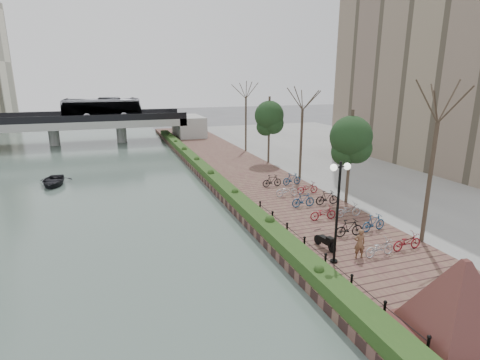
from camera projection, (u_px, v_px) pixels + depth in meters
name	position (u px, v px, depth m)	size (l,w,h in m)	color
ground	(308.00, 295.00, 16.04)	(220.00, 220.00, 0.00)	#59595B
river_water	(28.00, 181.00, 34.13)	(30.00, 130.00, 0.02)	#4F6357
promenade	(251.00, 181.00, 33.21)	(8.00, 75.00, 0.50)	brown
inland_pavement	(397.00, 167.00, 38.25)	(24.00, 75.00, 0.50)	gray
hedge	(207.00, 171.00, 34.27)	(1.10, 56.00, 0.60)	#1C3C15
chain_fence	(314.00, 253.00, 18.09)	(0.10, 14.10, 0.70)	black
granite_monument	(460.00, 299.00, 12.28)	(5.46, 5.46, 2.88)	#44261D
lamppost	(339.00, 191.00, 16.98)	(1.02, 0.32, 4.92)	black
motorcycle	(325.00, 241.00, 19.23)	(0.43, 1.39, 0.87)	black
pedestrian	(360.00, 243.00, 18.15)	(0.55, 0.36, 1.51)	brown
bicycle_parking	(326.00, 205.00, 24.52)	(2.40, 14.69, 1.00)	#AEAEB3
street_trees	(321.00, 149.00, 29.18)	(3.20, 37.12, 6.80)	#31261D
bridge	(63.00, 121.00, 51.94)	(36.00, 10.77, 6.50)	#A8A8A3
boat	(53.00, 181.00, 32.56)	(2.68, 3.75, 0.78)	black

